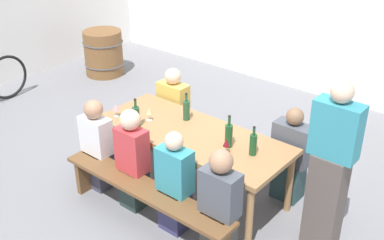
# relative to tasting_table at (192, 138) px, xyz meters

# --- Properties ---
(ground_plane) EXTENTS (24.00, 24.00, 0.00)m
(ground_plane) POSITION_rel_tasting_table_xyz_m (0.00, 0.00, -0.68)
(ground_plane) COLOR slate
(tasting_table) EXTENTS (2.16, 0.87, 0.75)m
(tasting_table) POSITION_rel_tasting_table_xyz_m (0.00, 0.00, 0.00)
(tasting_table) COLOR #9E7247
(tasting_table) RESTS_ON ground
(bench_near) EXTENTS (2.06, 0.30, 0.45)m
(bench_near) POSITION_rel_tasting_table_xyz_m (0.00, -0.74, -0.32)
(bench_near) COLOR brown
(bench_near) RESTS_ON ground
(bench_far) EXTENTS (2.06, 0.30, 0.45)m
(bench_far) POSITION_rel_tasting_table_xyz_m (0.00, 0.74, -0.32)
(bench_far) COLOR brown
(bench_far) RESTS_ON ground
(wine_bottle_0) EXTENTS (0.08, 0.08, 0.32)m
(wine_bottle_0) POSITION_rel_tasting_table_xyz_m (-0.24, 0.19, 0.19)
(wine_bottle_0) COLOR #234C2D
(wine_bottle_0) RESTS_ON tasting_table
(wine_bottle_1) EXTENTS (0.08, 0.08, 0.35)m
(wine_bottle_1) POSITION_rel_tasting_table_xyz_m (0.47, 0.01, 0.20)
(wine_bottle_1) COLOR #194723
(wine_bottle_1) RESTS_ON tasting_table
(wine_bottle_2) EXTENTS (0.07, 0.07, 0.31)m
(wine_bottle_2) POSITION_rel_tasting_table_xyz_m (0.74, 0.03, 0.19)
(wine_bottle_2) COLOR #194723
(wine_bottle_2) RESTS_ON tasting_table
(wine_bottle_3) EXTENTS (0.08, 0.08, 0.33)m
(wine_bottle_3) POSITION_rel_tasting_table_xyz_m (-0.55, -0.28, 0.20)
(wine_bottle_3) COLOR #234C2D
(wine_bottle_3) RESTS_ON tasting_table
(wine_glass_0) EXTENTS (0.08, 0.08, 0.15)m
(wine_glass_0) POSITION_rel_tasting_table_xyz_m (-0.91, -0.25, 0.18)
(wine_glass_0) COLOR silver
(wine_glass_0) RESTS_ON tasting_table
(wine_glass_1) EXTENTS (0.07, 0.07, 0.17)m
(wine_glass_1) POSITION_rel_tasting_table_xyz_m (0.53, -0.11, 0.19)
(wine_glass_1) COLOR silver
(wine_glass_1) RESTS_ON tasting_table
(wine_glass_2) EXTENTS (0.06, 0.06, 0.15)m
(wine_glass_2) POSITION_rel_tasting_table_xyz_m (-0.55, -0.09, 0.18)
(wine_glass_2) COLOR silver
(wine_glass_2) RESTS_ON tasting_table
(seated_guest_near_0) EXTENTS (0.35, 0.24, 1.08)m
(seated_guest_near_0) POSITION_rel_tasting_table_xyz_m (-0.87, -0.59, -0.16)
(seated_guest_near_0) COLOR #414051
(seated_guest_near_0) RESTS_ON ground
(seated_guest_near_1) EXTENTS (0.33, 0.24, 1.14)m
(seated_guest_near_1) POSITION_rel_tasting_table_xyz_m (-0.31, -0.59, -0.12)
(seated_guest_near_1) COLOR #263733
(seated_guest_near_1) RESTS_ON ground
(seated_guest_near_2) EXTENTS (0.34, 0.24, 1.09)m
(seated_guest_near_2) POSITION_rel_tasting_table_xyz_m (0.27, -0.59, -0.16)
(seated_guest_near_2) COLOR #36355E
(seated_guest_near_2) RESTS_ON ground
(seated_guest_near_3) EXTENTS (0.36, 0.24, 1.11)m
(seated_guest_near_3) POSITION_rel_tasting_table_xyz_m (0.81, -0.59, -0.14)
(seated_guest_near_3) COLOR #4A4A45
(seated_guest_near_3) RESTS_ON ground
(seated_guest_far_0) EXTENTS (0.39, 0.24, 1.11)m
(seated_guest_far_0) POSITION_rel_tasting_table_xyz_m (-0.79, 0.59, -0.15)
(seated_guest_far_0) COLOR #4A384B
(seated_guest_far_0) RESTS_ON ground
(seated_guest_far_1) EXTENTS (0.41, 0.24, 1.09)m
(seated_guest_far_1) POSITION_rel_tasting_table_xyz_m (0.88, 0.59, -0.17)
(seated_guest_far_1) COLOR #2F4C4E
(seated_guest_far_1) RESTS_ON ground
(standing_host) EXTENTS (0.42, 0.24, 1.69)m
(standing_host) POSITION_rel_tasting_table_xyz_m (1.49, 0.15, 0.14)
(standing_host) COLOR #544A45
(standing_host) RESTS_ON ground
(wine_barrel) EXTENTS (0.70, 0.70, 0.79)m
(wine_barrel) POSITION_rel_tasting_table_xyz_m (-3.47, 1.76, -0.28)
(wine_barrel) COLOR brown
(wine_barrel) RESTS_ON ground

